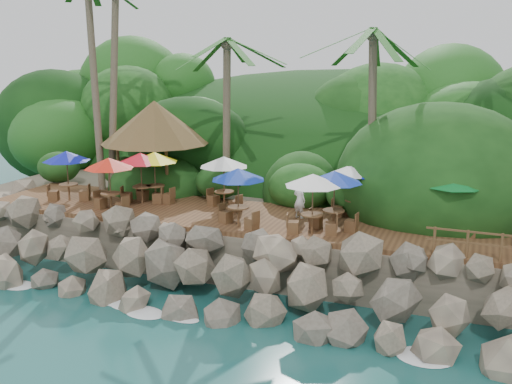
% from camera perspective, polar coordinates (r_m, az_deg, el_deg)
% --- Properties ---
extents(ground, '(140.00, 140.00, 0.00)m').
position_cam_1_polar(ground, '(21.48, -5.92, -12.33)').
color(ground, '#19514F').
rests_on(ground, ground).
extents(land_base, '(32.00, 25.20, 2.10)m').
position_cam_1_polar(land_base, '(35.35, 5.85, -0.26)').
color(land_base, gray).
rests_on(land_base, ground).
extents(jungle_hill, '(44.80, 28.00, 15.40)m').
position_cam_1_polar(jungle_hill, '(42.69, 8.50, 0.56)').
color(jungle_hill, '#143811').
rests_on(jungle_hill, ground).
extents(seawall, '(29.00, 4.00, 2.30)m').
position_cam_1_polar(seawall, '(22.68, -3.68, -7.71)').
color(seawall, gray).
rests_on(seawall, ground).
extents(terrace, '(26.00, 5.00, 0.20)m').
position_cam_1_polar(terrace, '(25.85, 0.00, -2.59)').
color(terrace, brown).
rests_on(terrace, land_base).
extents(jungle_foliage, '(44.00, 16.00, 12.00)m').
position_cam_1_polar(jungle_foliage, '(34.68, 5.37, -2.30)').
color(jungle_foliage, '#143811').
rests_on(jungle_foliage, ground).
extents(foam_line, '(25.20, 0.80, 0.06)m').
position_cam_1_polar(foam_line, '(21.71, -5.55, -11.95)').
color(foam_line, white).
rests_on(foam_line, ground).
extents(palapa, '(5.59, 5.59, 4.60)m').
position_cam_1_polar(palapa, '(30.98, -9.70, 6.63)').
color(palapa, brown).
rests_on(palapa, ground).
extents(dining_clusters, '(23.49, 5.29, 2.42)m').
position_cam_1_polar(dining_clusters, '(24.98, 0.85, 1.83)').
color(dining_clusters, brown).
rests_on(dining_clusters, terrace).
extents(waiter, '(0.68, 0.57, 1.60)m').
position_cam_1_polar(waiter, '(25.48, 4.20, -0.77)').
color(waiter, white).
rests_on(waiter, terrace).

